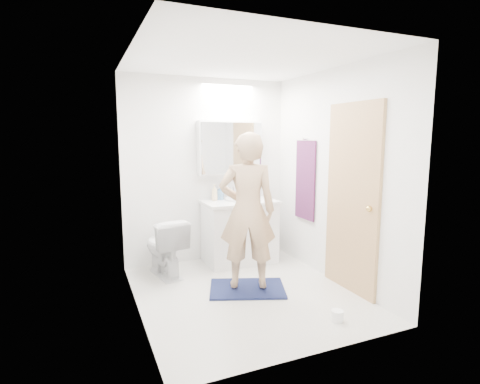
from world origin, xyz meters
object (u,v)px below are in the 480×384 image
soap_bottle_a (214,192)px  toothbrush_cup (250,194)px  vanity_cabinet (239,233)px  medicine_cabinet (230,148)px  toilet_paper_roll (337,316)px  person (247,211)px  toilet (164,247)px  soap_bottle_b (220,192)px

soap_bottle_a → toothbrush_cup: size_ratio=1.91×
vanity_cabinet → toothbrush_cup: (0.22, 0.16, 0.48)m
vanity_cabinet → medicine_cabinet: size_ratio=1.02×
toothbrush_cup → toilet_paper_roll: bearing=-91.6°
person → soap_bottle_a: bearing=-69.0°
toilet → toothbrush_cup: 1.38m
toilet → soap_bottle_a: size_ratio=3.34×
vanity_cabinet → medicine_cabinet: bearing=102.7°
vanity_cabinet → toilet_paper_roll: size_ratio=8.18×
person → toothbrush_cup: 1.18m
medicine_cabinet → soap_bottle_b: size_ratio=4.57×
toilet → person: 1.19m
toothbrush_cup → vanity_cabinet: bearing=-144.5°
person → soap_bottle_a: size_ratio=7.84×
toilet → soap_bottle_b: soap_bottle_b is taller
medicine_cabinet → toilet: medicine_cabinet is taller
medicine_cabinet → soap_bottle_b: (-0.15, -0.03, -0.58)m
medicine_cabinet → toilet_paper_roll: (0.22, -2.06, -1.45)m
soap_bottle_b → toilet_paper_roll: soap_bottle_b is taller
soap_bottle_a → soap_bottle_b: (0.09, 0.03, -0.01)m
vanity_cabinet → medicine_cabinet: (-0.05, 0.21, 1.11)m
vanity_cabinet → soap_bottle_a: 0.63m
vanity_cabinet → toothbrush_cup: 0.55m
soap_bottle_a → toilet_paper_roll: bearing=-77.0°
toilet → soap_bottle_a: (0.73, 0.27, 0.57)m
person → toilet: bearing=-26.1°
medicine_cabinet → toothbrush_cup: size_ratio=7.98×
soap_bottle_a → toilet_paper_roll: 2.24m
vanity_cabinet → soap_bottle_b: 0.59m
soap_bottle_b → toothbrush_cup: (0.42, -0.02, -0.04)m
soap_bottle_b → toilet_paper_roll: (0.37, -2.03, -0.87)m
vanity_cabinet → toilet_paper_roll: vanity_cabinet is taller
vanity_cabinet → toilet: vanity_cabinet is taller
medicine_cabinet → soap_bottle_a: bearing=-166.2°
toothbrush_cup → person: bearing=-115.9°
vanity_cabinet → soap_bottle_a: soap_bottle_a is taller
soap_bottle_a → toilet_paper_roll: soap_bottle_a is taller
person → toothbrush_cup: size_ratio=14.95×
toilet_paper_roll → person: bearing=115.7°
medicine_cabinet → toilet: bearing=-161.5°
soap_bottle_a → soap_bottle_b: 0.10m
soap_bottle_b → medicine_cabinet: bearing=11.1°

